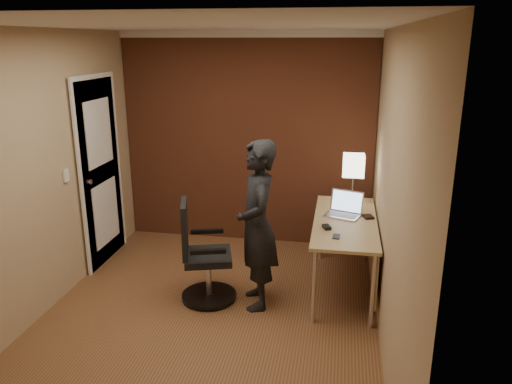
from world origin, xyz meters
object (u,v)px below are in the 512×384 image
(desk, at_px, (352,233))
(wallet, at_px, (368,217))
(office_chair, at_px, (201,258))
(person, at_px, (257,225))
(desk_lamp, at_px, (354,166))
(laptop, at_px, (344,209))
(mouse, at_px, (327,227))
(phone, at_px, (336,237))

(desk, xyz_separation_m, wallet, (0.15, 0.10, 0.14))
(office_chair, xyz_separation_m, person, (0.53, 0.02, 0.36))
(wallet, bearing_deg, office_chair, -160.14)
(desk, distance_m, desk_lamp, 0.74)
(laptop, distance_m, mouse, 0.45)
(desk_lamp, bearing_deg, person, -132.22)
(desk_lamp, xyz_separation_m, wallet, (0.16, -0.40, -0.41))
(office_chair, bearing_deg, mouse, 9.33)
(laptop, relative_size, mouse, 3.97)
(laptop, relative_size, phone, 3.45)
(desk_lamp, bearing_deg, phone, -98.30)
(laptop, bearing_deg, person, -142.69)
(desk_lamp, xyz_separation_m, mouse, (-0.23, -0.77, -0.40))
(desk_lamp, relative_size, phone, 4.65)
(wallet, bearing_deg, phone, -118.07)
(mouse, relative_size, office_chair, 0.10)
(desk_lamp, bearing_deg, office_chair, -145.32)
(desk_lamp, distance_m, phone, 1.05)
(laptop, relative_size, person, 0.25)
(desk_lamp, bearing_deg, laptop, -102.02)
(laptop, height_order, mouse, laptop)
(mouse, xyz_separation_m, wallet, (0.39, 0.37, -0.01))
(desk_lamp, height_order, laptop, desk_lamp)
(phone, xyz_separation_m, wallet, (0.30, 0.56, 0.01))
(mouse, bearing_deg, wallet, 20.98)
(mouse, relative_size, phone, 0.87)
(desk, height_order, person, person)
(laptop, relative_size, wallet, 3.60)
(wallet, bearing_deg, mouse, -136.73)
(desk, bearing_deg, mouse, -132.44)
(laptop, bearing_deg, wallet, -13.24)
(desk_lamp, relative_size, wallet, 4.86)
(phone, relative_size, person, 0.07)
(mouse, height_order, person, person)
(mouse, relative_size, wallet, 0.91)
(desk, distance_m, person, 0.98)
(mouse, xyz_separation_m, phone, (0.09, -0.19, -0.01))
(wallet, height_order, office_chair, office_chair)
(wallet, bearing_deg, desk, -145.53)
(laptop, height_order, phone, laptop)
(wallet, xyz_separation_m, office_chair, (-1.54, -0.56, -0.31))
(laptop, xyz_separation_m, office_chair, (-1.31, -0.61, -0.37))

